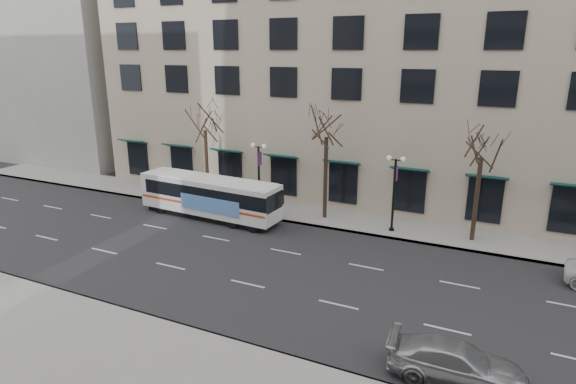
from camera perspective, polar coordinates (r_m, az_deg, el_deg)
The scene contains 11 objects.
ground at distance 27.36m, azimuth -2.38°, elevation -8.83°, with size 160.00×160.00×0.00m, color black.
sidewalk_far at distance 33.63m, azimuth 12.46°, elevation -4.13°, with size 80.00×4.00×0.15m, color gray.
building_hotel at distance 44.97m, azimuth 8.05°, elevation 16.72°, with size 40.00×20.00×24.00m, color #BBA88F.
building_far_upblock at distance 65.57m, azimuth -25.03°, elevation 17.04°, with size 28.00×20.00×28.00m, color #999993.
tree_far_left at distance 37.82m, azimuth -9.87°, elevation 8.65°, with size 3.60×3.60×8.34m.
tree_far_mid at distance 33.13m, azimuth 4.60°, elevation 8.12°, with size 3.60×3.60×8.55m.
tree_far_right at distance 31.16m, azimuth 22.11°, elevation 5.53°, with size 3.60×3.60×8.06m.
lamp_post_left at distance 35.42m, azimuth -3.46°, elevation 2.15°, with size 1.22×0.45×5.21m.
lamp_post_right at distance 32.00m, azimuth 12.46°, elevation 0.21°, with size 1.22×0.45×5.21m.
city_bus at distance 34.98m, azimuth -9.21°, elevation -0.47°, with size 11.06×3.03×2.97m.
silver_car at distance 19.64m, azimuth 19.34°, elevation -18.55°, with size 2.01×4.95×1.44m, color #AFB1B7.
Camera 1 is at (11.57, -21.87, 11.69)m, focal length 30.00 mm.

